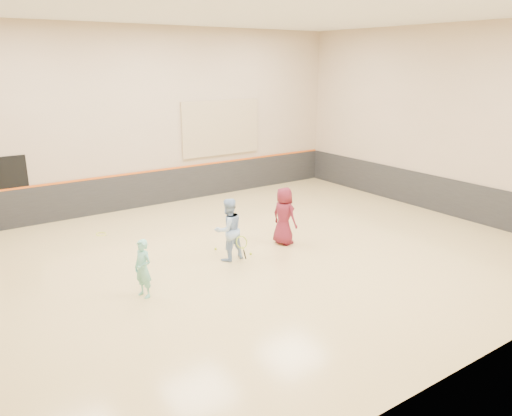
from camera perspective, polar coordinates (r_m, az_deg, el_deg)
room at (r=12.61m, az=-0.88°, el=-2.27°), size 15.04×12.04×6.22m
wainscot_back at (r=17.74m, az=-11.71°, el=2.21°), size 14.90×0.04×1.20m
wainscot_right at (r=17.77m, az=19.54°, el=1.62°), size 0.04×11.90×1.20m
accent_stripe at (r=17.60m, az=-11.81°, el=4.16°), size 14.90×0.03×0.06m
acoustic_panel at (r=18.62m, az=-4.01°, el=9.13°), size 3.20×0.08×2.00m
doorway at (r=16.48m, az=-26.31°, el=1.53°), size 1.10×0.05×2.20m
girl at (r=10.90m, az=-12.78°, el=-6.76°), size 0.43×0.54×1.28m
instructor at (r=12.52m, az=-3.17°, el=-2.48°), size 0.80×0.63×1.61m
young_man at (r=13.63m, az=3.22°, el=-0.91°), size 0.65×0.86×1.60m
held_racket at (r=12.41m, az=-1.66°, el=-3.93°), size 0.34×0.34×0.66m
spare_racket at (r=15.22m, az=-17.29°, el=-2.71°), size 0.65×0.65×0.12m
ball_under_racket at (r=13.06m, az=-0.60°, el=-5.24°), size 0.07×0.07×0.07m
ball_in_hand at (r=13.50m, az=3.84°, el=-0.32°), size 0.07×0.07×0.07m
ball_beside_spare at (r=13.43m, az=-4.64°, el=-4.67°), size 0.07×0.07×0.07m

